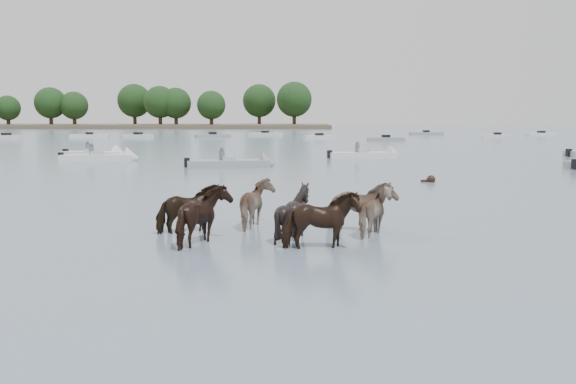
{
  "coord_description": "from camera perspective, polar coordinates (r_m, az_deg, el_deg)",
  "views": [
    {
      "loc": [
        0.1,
        -15.16,
        3.28
      ],
      "look_at": [
        -0.0,
        2.13,
        1.1
      ],
      "focal_mm": 37.81,
      "sensor_mm": 36.0,
      "label": 1
    }
  ],
  "objects": [
    {
      "name": "ground",
      "position": [
        15.52,
        -0.04,
        -5.02
      ],
      "size": [
        400.0,
        400.0,
        0.0
      ],
      "primitive_type": "plane",
      "color": "slate",
      "rests_on": "ground"
    },
    {
      "name": "motorboat_c",
      "position": [
        47.76,
        7.91,
        3.44
      ],
      "size": [
        5.94,
        2.47,
        1.92
      ],
      "rotation": [
        0.0,
        0.0,
        0.16
      ],
      "color": "silver",
      "rests_on": "ground"
    },
    {
      "name": "swimming_pony",
      "position": [
        31.06,
        13.21,
        1.11
      ],
      "size": [
        0.72,
        0.44,
        0.44
      ],
      "color": "black",
      "rests_on": "ground"
    },
    {
      "name": "motorboat_a",
      "position": [
        46.33,
        -16.55,
        3.1
      ],
      "size": [
        5.83,
        2.15,
        1.92
      ],
      "rotation": [
        0.0,
        0.0,
        0.1
      ],
      "color": "silver",
      "rests_on": "ground"
    },
    {
      "name": "shoreline",
      "position": [
        179.45,
        -22.77,
        5.73
      ],
      "size": [
        160.0,
        30.0,
        1.0
      ],
      "primitive_type": "cube",
      "color": "#4C4233",
      "rests_on": "ground"
    },
    {
      "name": "pony_herd",
      "position": [
        16.5,
        -0.18,
        -2.04
      ],
      "size": [
        6.96,
        4.53,
        1.63
      ],
      "color": "black",
      "rests_on": "ground"
    },
    {
      "name": "treeline",
      "position": [
        177.5,
        -21.47,
        7.82
      ],
      "size": [
        152.1,
        24.15,
        12.51
      ],
      "color": "#382619",
      "rests_on": "ground"
    },
    {
      "name": "motorboat_f",
      "position": [
        50.12,
        -17.11,
        3.36
      ],
      "size": [
        5.66,
        2.87,
        1.92
      ],
      "rotation": [
        0.0,
        0.0,
        -0.25
      ],
      "color": "silver",
      "rests_on": "ground"
    },
    {
      "name": "motorboat_b",
      "position": [
        39.08,
        -4.5,
        2.67
      ],
      "size": [
        5.92,
        2.73,
        1.92
      ],
      "rotation": [
        0.0,
        0.0,
        0.21
      ],
      "color": "gray",
      "rests_on": "ground"
    },
    {
      "name": "distant_flotilla",
      "position": [
        93.24,
        -0.31,
        5.32
      ],
      "size": [
        103.05,
        27.13,
        0.93
      ],
      "color": "silver",
      "rests_on": "ground"
    }
  ]
}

